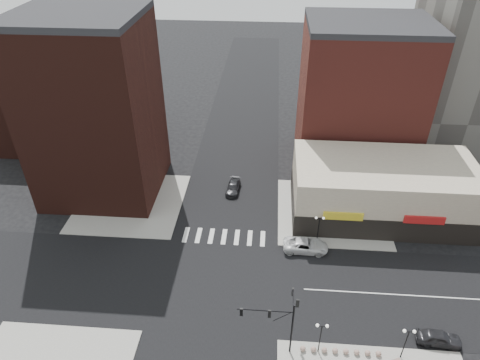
{
  "coord_description": "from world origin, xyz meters",
  "views": [
    {
      "loc": [
        5.26,
        -33.92,
        37.92
      ],
      "look_at": [
        2.22,
        5.54,
        11.0
      ],
      "focal_mm": 32.0,
      "sensor_mm": 36.0,
      "label": 1
    }
  ],
  "objects_px": {
    "traffic_signal": "(282,316)",
    "street_lamp_ne": "(319,223)",
    "dark_sedan_east": "(439,338)",
    "street_lamp_se_b": "(407,337)",
    "street_lamp_se_a": "(321,331)",
    "dark_sedan_north": "(233,187)",
    "white_suv": "(306,245)"
  },
  "relations": [
    {
      "from": "street_lamp_ne",
      "to": "dark_sedan_east",
      "type": "relative_size",
      "value": 0.94
    },
    {
      "from": "traffic_signal",
      "to": "white_suv",
      "type": "relative_size",
      "value": 1.38
    },
    {
      "from": "traffic_signal",
      "to": "dark_sedan_north",
      "type": "xyz_separation_m",
      "value": [
        -7.06,
        26.47,
        -4.3
      ]
    },
    {
      "from": "dark_sedan_east",
      "to": "street_lamp_se_a",
      "type": "bearing_deg",
      "value": 104.3
    },
    {
      "from": "street_lamp_se_b",
      "to": "dark_sedan_north",
      "type": "distance_m",
      "value": 32.72
    },
    {
      "from": "traffic_signal",
      "to": "street_lamp_ne",
      "type": "height_order",
      "value": "traffic_signal"
    },
    {
      "from": "street_lamp_se_a",
      "to": "dark_sedan_north",
      "type": "relative_size",
      "value": 0.92
    },
    {
      "from": "traffic_signal",
      "to": "white_suv",
      "type": "distance_m",
      "value": 15.27
    },
    {
      "from": "white_suv",
      "to": "dark_sedan_north",
      "type": "xyz_separation_m",
      "value": [
        -10.27,
        12.14,
        -0.12
      ]
    },
    {
      "from": "white_suv",
      "to": "dark_sedan_east",
      "type": "bearing_deg",
      "value": -133.95
    },
    {
      "from": "white_suv",
      "to": "traffic_signal",
      "type": "bearing_deg",
      "value": 168.06
    },
    {
      "from": "street_lamp_ne",
      "to": "dark_sedan_north",
      "type": "xyz_separation_m",
      "value": [
        -11.82,
        10.64,
        -2.63
      ]
    },
    {
      "from": "street_lamp_se_a",
      "to": "dark_sedan_east",
      "type": "xyz_separation_m",
      "value": [
        12.11,
        2.0,
        -2.54
      ]
    },
    {
      "from": "street_lamp_se_a",
      "to": "dark_sedan_north",
      "type": "distance_m",
      "value": 28.87
    },
    {
      "from": "street_lamp_se_a",
      "to": "traffic_signal",
      "type": "bearing_deg",
      "value": 177.43
    },
    {
      "from": "street_lamp_se_a",
      "to": "dark_sedan_north",
      "type": "height_order",
      "value": "street_lamp_se_a"
    },
    {
      "from": "white_suv",
      "to": "dark_sedan_east",
      "type": "xyz_separation_m",
      "value": [
        12.66,
        -12.5,
        -0.03
      ]
    },
    {
      "from": "street_lamp_ne",
      "to": "dark_sedan_east",
      "type": "bearing_deg",
      "value": -51.58
    },
    {
      "from": "street_lamp_se_b",
      "to": "street_lamp_ne",
      "type": "height_order",
      "value": "same"
    },
    {
      "from": "street_lamp_ne",
      "to": "street_lamp_se_a",
      "type": "bearing_deg",
      "value": -93.58
    },
    {
      "from": "traffic_signal",
      "to": "white_suv",
      "type": "height_order",
      "value": "traffic_signal"
    },
    {
      "from": "dark_sedan_east",
      "to": "white_suv",
      "type": "bearing_deg",
      "value": 50.29
    },
    {
      "from": "street_lamp_se_b",
      "to": "street_lamp_ne",
      "type": "distance_m",
      "value": 17.46
    },
    {
      "from": "street_lamp_ne",
      "to": "white_suv",
      "type": "relative_size",
      "value": 0.74
    },
    {
      "from": "street_lamp_se_b",
      "to": "dark_sedan_north",
      "type": "height_order",
      "value": "street_lamp_se_b"
    },
    {
      "from": "white_suv",
      "to": "dark_sedan_north",
      "type": "bearing_deg",
      "value": 40.91
    },
    {
      "from": "white_suv",
      "to": "street_lamp_se_a",
      "type": "bearing_deg",
      "value": -177.12
    },
    {
      "from": "white_suv",
      "to": "dark_sedan_east",
      "type": "distance_m",
      "value": 17.79
    },
    {
      "from": "traffic_signal",
      "to": "dark_sedan_east",
      "type": "height_order",
      "value": "traffic_signal"
    },
    {
      "from": "traffic_signal",
      "to": "dark_sedan_east",
      "type": "distance_m",
      "value": 16.52
    },
    {
      "from": "traffic_signal",
      "to": "street_lamp_ne",
      "type": "xyz_separation_m",
      "value": [
        4.76,
        15.83,
        -1.67
      ]
    },
    {
      "from": "street_lamp_se_b",
      "to": "white_suv",
      "type": "xyz_separation_m",
      "value": [
        -8.55,
        14.5,
        -2.51
      ]
    }
  ]
}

